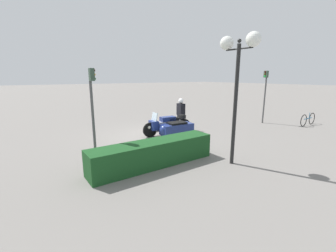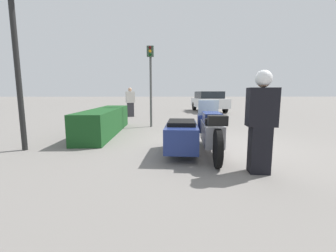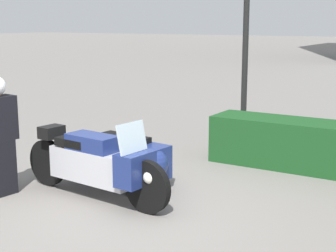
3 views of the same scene
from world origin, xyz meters
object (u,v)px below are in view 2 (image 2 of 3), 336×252
object	(u,v)px
police_motorcycle	(194,132)
hedge_bush_curbside	(105,121)
traffic_light_near	(151,74)
pedestrian_bystander	(130,102)
parked_car_background	(209,101)
officer_rider	(261,120)

from	to	relation	value
police_motorcycle	hedge_bush_curbside	bearing A→B (deg)	51.00
traffic_light_near	pedestrian_bystander	xyz separation A→B (m)	(3.95, 1.36, -1.25)
hedge_bush_curbside	parked_car_background	size ratio (longest dim) A/B	0.99
traffic_light_near	pedestrian_bystander	world-z (taller)	traffic_light_near
hedge_bush_curbside	parked_car_background	world-z (taller)	parked_car_background
officer_rider	hedge_bush_curbside	distance (m)	5.30
traffic_light_near	police_motorcycle	bearing A→B (deg)	20.09
officer_rider	traffic_light_near	bearing A→B (deg)	28.26
officer_rider	parked_car_background	world-z (taller)	officer_rider
traffic_light_near	parked_car_background	size ratio (longest dim) A/B	0.72
parked_car_background	pedestrian_bystander	xyz separation A→B (m)	(-3.49, 5.23, 0.05)
traffic_light_near	hedge_bush_curbside	bearing A→B (deg)	-42.22
police_motorcycle	officer_rider	size ratio (longest dim) A/B	1.55
officer_rider	pedestrian_bystander	bearing A→B (deg)	27.29
police_motorcycle	pedestrian_bystander	bearing A→B (deg)	23.14
police_motorcycle	pedestrian_bystander	size ratio (longest dim) A/B	1.61
police_motorcycle	parked_car_background	xyz separation A→B (m)	(11.44, -2.70, 0.30)
traffic_light_near	pedestrian_bystander	size ratio (longest dim) A/B	1.90
police_motorcycle	officer_rider	distance (m)	1.65
police_motorcycle	pedestrian_bystander	distance (m)	8.36
hedge_bush_curbside	officer_rider	bearing A→B (deg)	-137.69
officer_rider	parked_car_background	bearing A→B (deg)	-1.06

